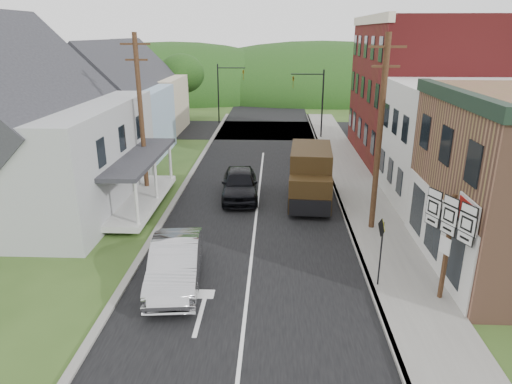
# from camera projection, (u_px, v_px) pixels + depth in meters

# --- Properties ---
(ground) EXTENTS (120.00, 120.00, 0.00)m
(ground) POSITION_uv_depth(u_px,v_px,m) (251.00, 261.00, 18.88)
(ground) COLOR #2D4719
(ground) RESTS_ON ground
(road) EXTENTS (9.00, 90.00, 0.02)m
(road) POSITION_uv_depth(u_px,v_px,m) (260.00, 185.00, 28.31)
(road) COLOR black
(road) RESTS_ON ground
(cross_road) EXTENTS (60.00, 9.00, 0.02)m
(cross_road) POSITION_uv_depth(u_px,v_px,m) (266.00, 130.00, 44.34)
(cross_road) COLOR black
(cross_road) RESTS_ON ground
(sidewalk_right) EXTENTS (2.80, 55.00, 0.15)m
(sidewalk_right) POSITION_uv_depth(u_px,v_px,m) (361.00, 196.00, 26.16)
(sidewalk_right) COLOR slate
(sidewalk_right) RESTS_ON ground
(curb_right) EXTENTS (0.20, 55.00, 0.15)m
(curb_right) POSITION_uv_depth(u_px,v_px,m) (337.00, 196.00, 26.21)
(curb_right) COLOR slate
(curb_right) RESTS_ON ground
(curb_left) EXTENTS (0.30, 55.00, 0.12)m
(curb_left) POSITION_uv_depth(u_px,v_px,m) (179.00, 194.00, 26.59)
(curb_left) COLOR slate
(curb_left) RESTS_ON ground
(storefront_white) EXTENTS (8.00, 7.00, 6.50)m
(storefront_white) POSITION_uv_depth(u_px,v_px,m) (469.00, 145.00, 24.42)
(storefront_white) COLOR silver
(storefront_white) RESTS_ON ground
(storefront_red) EXTENTS (8.00, 12.00, 10.00)m
(storefront_red) POSITION_uv_depth(u_px,v_px,m) (420.00, 91.00, 32.80)
(storefront_red) COLOR maroon
(storefront_red) RESTS_ON ground
(house_gray) EXTENTS (10.20, 12.24, 8.35)m
(house_gray) POSITION_uv_depth(u_px,v_px,m) (26.00, 129.00, 23.63)
(house_gray) COLOR #A3A6A9
(house_gray) RESTS_ON ground
(house_blue) EXTENTS (7.14, 8.16, 7.28)m
(house_blue) POSITION_uv_depth(u_px,v_px,m) (117.00, 107.00, 34.14)
(house_blue) COLOR #95ADCB
(house_blue) RESTS_ON ground
(house_cream) EXTENTS (7.14, 8.16, 7.28)m
(house_cream) POSITION_uv_depth(u_px,v_px,m) (143.00, 92.00, 42.64)
(house_cream) COLOR beige
(house_cream) RESTS_ON ground
(utility_pole_right) EXTENTS (1.60, 0.26, 9.00)m
(utility_pole_right) POSITION_uv_depth(u_px,v_px,m) (380.00, 134.00, 20.41)
(utility_pole_right) COLOR #472D19
(utility_pole_right) RESTS_ON ground
(utility_pole_left) EXTENTS (1.60, 0.26, 9.00)m
(utility_pole_left) POSITION_uv_depth(u_px,v_px,m) (141.00, 115.00, 25.15)
(utility_pole_left) COLOR #472D19
(utility_pole_left) RESTS_ON ground
(traffic_signal_right) EXTENTS (2.87, 0.20, 6.00)m
(traffic_signal_right) POSITION_uv_depth(u_px,v_px,m) (315.00, 96.00, 39.62)
(traffic_signal_right) COLOR black
(traffic_signal_right) RESTS_ON ground
(traffic_signal_left) EXTENTS (2.87, 0.20, 6.00)m
(traffic_signal_left) POSITION_uv_depth(u_px,v_px,m) (225.00, 86.00, 46.57)
(traffic_signal_left) COLOR black
(traffic_signal_left) RESTS_ON ground
(tree_left_c) EXTENTS (5.80, 5.80, 8.41)m
(tree_left_c) POSITION_uv_depth(u_px,v_px,m) (28.00, 72.00, 36.55)
(tree_left_c) COLOR #382616
(tree_left_c) RESTS_ON ground
(tree_left_d) EXTENTS (4.80, 4.80, 6.94)m
(tree_left_d) POSITION_uv_depth(u_px,v_px,m) (182.00, 74.00, 47.81)
(tree_left_d) COLOR #382616
(tree_left_d) RESTS_ON ground
(forested_ridge) EXTENTS (90.00, 30.00, 16.00)m
(forested_ridge) POSITION_uv_depth(u_px,v_px,m) (270.00, 94.00, 70.74)
(forested_ridge) COLOR #143610
(forested_ridge) RESTS_ON ground
(silver_sedan) EXTENTS (2.31, 5.22, 1.67)m
(silver_sedan) POSITION_uv_depth(u_px,v_px,m) (175.00, 264.00, 16.95)
(silver_sedan) COLOR #A5A4A9
(silver_sedan) RESTS_ON ground
(dark_sedan) EXTENTS (2.34, 5.07, 1.68)m
(dark_sedan) POSITION_uv_depth(u_px,v_px,m) (240.00, 184.00, 25.88)
(dark_sedan) COLOR black
(dark_sedan) RESTS_ON ground
(delivery_van) EXTENTS (2.56, 5.53, 3.02)m
(delivery_van) POSITION_uv_depth(u_px,v_px,m) (310.00, 176.00, 24.99)
(delivery_van) COLOR black
(delivery_van) RESTS_ON ground
(route_sign_cluster) EXTENTS (0.91, 2.06, 3.84)m
(route_sign_cluster) POSITION_uv_depth(u_px,v_px,m) (448.00, 233.00, 15.23)
(route_sign_cluster) COLOR #472D19
(route_sign_cluster) RESTS_ON sidewalk_right
(warning_sign) EXTENTS (0.14, 0.73, 2.65)m
(warning_sign) POSITION_uv_depth(u_px,v_px,m) (381.00, 243.00, 16.33)
(warning_sign) COLOR black
(warning_sign) RESTS_ON sidewalk_right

